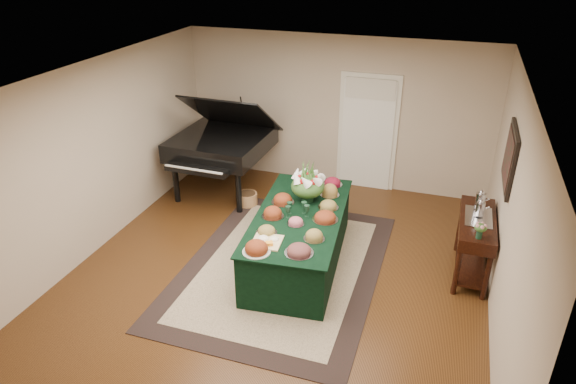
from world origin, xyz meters
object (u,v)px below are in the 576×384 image
(grand_piano, at_px, (222,143))
(mahogany_sideboard, at_px, (476,231))
(buffet_table, at_px, (299,238))
(floral_centerpiece, at_px, (308,182))

(grand_piano, xyz_separation_m, mahogany_sideboard, (4.26, -1.24, -0.27))
(grand_piano, distance_m, mahogany_sideboard, 4.45)
(buffet_table, bearing_deg, mahogany_sideboard, 11.94)
(buffet_table, distance_m, mahogany_sideboard, 2.37)
(mahogany_sideboard, bearing_deg, buffet_table, -168.06)
(floral_centerpiece, distance_m, mahogany_sideboard, 2.35)
(buffet_table, distance_m, grand_piano, 2.67)
(mahogany_sideboard, bearing_deg, floral_centerpiece, -178.20)
(buffet_table, height_order, mahogany_sideboard, mahogany_sideboard)
(buffet_table, height_order, floral_centerpiece, floral_centerpiece)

